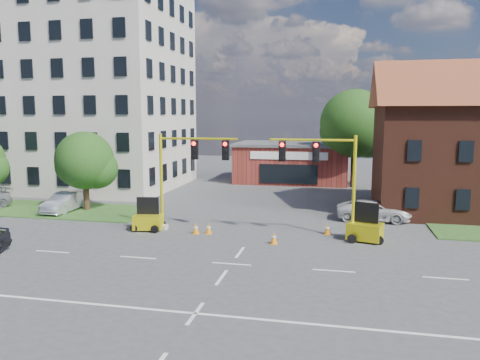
{
  "coord_description": "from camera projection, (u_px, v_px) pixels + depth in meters",
  "views": [
    {
      "loc": [
        5.11,
        -21.91,
        7.38
      ],
      "look_at": [
        -1.7,
        10.0,
        2.81
      ],
      "focal_mm": 35.0,
      "sensor_mm": 36.0,
      "label": 1
    }
  ],
  "objects": [
    {
      "name": "cone_a",
      "position": [
        209.0,
        229.0,
        29.13
      ],
      "size": [
        0.4,
        0.4,
        0.7
      ],
      "color": "orange",
      "rests_on": "ground"
    },
    {
      "name": "tree_large",
      "position": [
        358.0,
        126.0,
        47.25
      ],
      "size": [
        7.25,
        6.91,
        9.95
      ],
      "color": "#372614",
      "rests_on": "ground"
    },
    {
      "name": "cone_c",
      "position": [
        274.0,
        238.0,
        26.87
      ],
      "size": [
        0.4,
        0.4,
        0.7
      ],
      "color": "orange",
      "rests_on": "ground"
    },
    {
      "name": "cone_b",
      "position": [
        196.0,
        229.0,
        29.11
      ],
      "size": [
        0.4,
        0.4,
        0.7
      ],
      "color": "orange",
      "rests_on": "ground"
    },
    {
      "name": "signal_mast_west",
      "position": [
        186.0,
        170.0,
        29.47
      ],
      "size": [
        5.3,
        0.6,
        6.2
      ],
      "color": "#979892",
      "rests_on": "ground"
    },
    {
      "name": "pickup_white",
      "position": [
        374.0,
        211.0,
        32.77
      ],
      "size": [
        5.18,
        2.53,
        1.42
      ],
      "primitive_type": "imported",
      "rotation": [
        0.0,
        0.0,
        1.53
      ],
      "color": "silver",
      "rests_on": "ground"
    },
    {
      "name": "signal_mast_east",
      "position": [
        326.0,
        174.0,
        27.67
      ],
      "size": [
        5.3,
        0.6,
        6.2
      ],
      "color": "#979892",
      "rests_on": "ground"
    },
    {
      "name": "brick_shop",
      "position": [
        292.0,
        162.0,
        52.04
      ],
      "size": [
        12.4,
        8.4,
        4.3
      ],
      "color": "maroon",
      "rests_on": "ground"
    },
    {
      "name": "trailer_west",
      "position": [
        148.0,
        220.0,
        30.03
      ],
      "size": [
        1.99,
        1.5,
        2.06
      ],
      "rotation": [
        0.0,
        0.0,
        0.17
      ],
      "color": "yellow",
      "rests_on": "ground"
    },
    {
      "name": "tree_nw_front",
      "position": [
        88.0,
        163.0,
        35.88
      ],
      "size": [
        4.66,
        4.44,
        6.12
      ],
      "color": "#372614",
      "rests_on": "ground"
    },
    {
      "name": "grass_verge_nw",
      "position": [
        15.0,
        208.0,
        37.12
      ],
      "size": [
        22.0,
        6.0,
        0.08
      ],
      "primitive_type": "cube",
      "color": "#22481B",
      "rests_on": "ground"
    },
    {
      "name": "cone_d",
      "position": [
        327.0,
        229.0,
        28.99
      ],
      "size": [
        0.4,
        0.4,
        0.7
      ],
      "color": "orange",
      "rests_on": "ground"
    },
    {
      "name": "sedan_silver_front",
      "position": [
        65.0,
        202.0,
        35.73
      ],
      "size": [
        1.58,
        4.53,
        1.49
      ],
      "primitive_type": "imported",
      "rotation": [
        0.0,
        0.0,
        0.0
      ],
      "color": "#B2B5BA",
      "rests_on": "ground"
    },
    {
      "name": "lane_markings",
      "position": [
        216.0,
        285.0,
        20.39
      ],
      "size": [
        60.0,
        36.0,
        0.01
      ],
      "primitive_type": null,
      "color": "white",
      "rests_on": "ground"
    },
    {
      "name": "ground",
      "position": [
        232.0,
        264.0,
        23.3
      ],
      "size": [
        120.0,
        120.0,
        0.0
      ],
      "primitive_type": "plane",
      "color": "#414144",
      "rests_on": "ground"
    },
    {
      "name": "trailer_east",
      "position": [
        365.0,
        230.0,
        27.43
      ],
      "size": [
        2.23,
        1.82,
        2.2
      ],
      "rotation": [
        0.0,
        0.0,
        -0.32
      ],
      "color": "yellow",
      "rests_on": "ground"
    },
    {
      "name": "office_block",
      "position": [
        88.0,
        85.0,
        47.22
      ],
      "size": [
        18.4,
        15.4,
        20.6
      ],
      "color": "#BBB4A4",
      "rests_on": "ground"
    }
  ]
}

